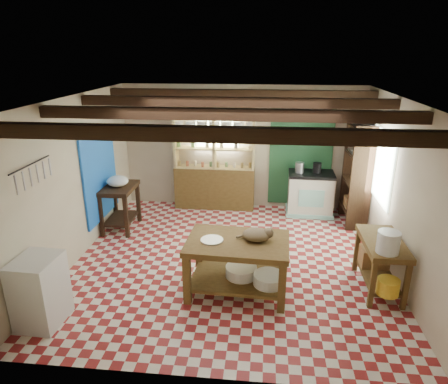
# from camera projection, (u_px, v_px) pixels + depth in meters

# --- Properties ---
(floor) EXTENTS (5.00, 5.00, 0.02)m
(floor) POSITION_uv_depth(u_px,v_px,m) (231.00, 261.00, 6.55)
(floor) COLOR maroon
(floor) RESTS_ON ground
(ceiling) EXTENTS (5.00, 5.00, 0.02)m
(ceiling) POSITION_uv_depth(u_px,v_px,m) (232.00, 99.00, 5.67)
(ceiling) COLOR #4C4C52
(ceiling) RESTS_ON wall_back
(wall_back) EXTENTS (5.00, 0.04, 2.60)m
(wall_back) POSITION_uv_depth(u_px,v_px,m) (241.00, 148.00, 8.45)
(wall_back) COLOR #C1B49B
(wall_back) RESTS_ON floor
(wall_front) EXTENTS (5.00, 0.04, 2.60)m
(wall_front) POSITION_uv_depth(u_px,v_px,m) (208.00, 270.00, 3.77)
(wall_front) COLOR #C1B49B
(wall_front) RESTS_ON floor
(wall_left) EXTENTS (0.04, 5.00, 2.60)m
(wall_left) POSITION_uv_depth(u_px,v_px,m) (75.00, 180.00, 6.35)
(wall_left) COLOR #C1B49B
(wall_left) RESTS_ON floor
(wall_right) EXTENTS (0.04, 5.00, 2.60)m
(wall_right) POSITION_uv_depth(u_px,v_px,m) (400.00, 191.00, 5.86)
(wall_right) COLOR #C1B49B
(wall_right) RESTS_ON floor
(ceiling_beams) EXTENTS (5.00, 3.80, 0.15)m
(ceiling_beams) POSITION_uv_depth(u_px,v_px,m) (232.00, 108.00, 5.71)
(ceiling_beams) COLOR black
(ceiling_beams) RESTS_ON ceiling
(blue_wall_patch) EXTENTS (0.04, 1.40, 1.60)m
(blue_wall_patch) POSITION_uv_depth(u_px,v_px,m) (100.00, 176.00, 7.26)
(blue_wall_patch) COLOR blue
(blue_wall_patch) RESTS_ON wall_left
(green_wall_patch) EXTENTS (1.30, 0.04, 2.30)m
(green_wall_patch) POSITION_uv_depth(u_px,v_px,m) (301.00, 152.00, 8.31)
(green_wall_patch) COLOR #1E4C2A
(green_wall_patch) RESTS_ON wall_back
(window_back) EXTENTS (0.90, 0.02, 0.80)m
(window_back) POSITION_uv_depth(u_px,v_px,m) (218.00, 129.00, 8.34)
(window_back) COLOR #B0C6AF
(window_back) RESTS_ON wall_back
(window_right) EXTENTS (0.02, 1.30, 1.20)m
(window_right) POSITION_uv_depth(u_px,v_px,m) (382.00, 166.00, 6.77)
(window_right) COLOR #B0C6AF
(window_right) RESTS_ON wall_right
(utensil_rail) EXTENTS (0.06, 0.90, 0.28)m
(utensil_rail) POSITION_uv_depth(u_px,v_px,m) (32.00, 174.00, 5.06)
(utensil_rail) COLOR black
(utensil_rail) RESTS_ON wall_left
(pot_rack) EXTENTS (0.86, 0.12, 0.36)m
(pot_rack) POSITION_uv_depth(u_px,v_px,m) (306.00, 110.00, 7.61)
(pot_rack) COLOR black
(pot_rack) RESTS_ON ceiling
(shelving_unit) EXTENTS (1.70, 0.34, 2.20)m
(shelving_unit) POSITION_uv_depth(u_px,v_px,m) (214.00, 158.00, 8.39)
(shelving_unit) COLOR tan
(shelving_unit) RESTS_ON floor
(tall_rack) EXTENTS (0.40, 0.86, 2.00)m
(tall_rack) POSITION_uv_depth(u_px,v_px,m) (357.00, 174.00, 7.67)
(tall_rack) COLOR black
(tall_rack) RESTS_ON floor
(work_table) EXTENTS (1.44, 1.00, 0.79)m
(work_table) POSITION_uv_depth(u_px,v_px,m) (237.00, 266.00, 5.60)
(work_table) COLOR brown
(work_table) RESTS_ON floor
(stove) EXTENTS (0.93, 0.63, 0.90)m
(stove) POSITION_uv_depth(u_px,v_px,m) (310.00, 193.00, 8.27)
(stove) COLOR beige
(stove) RESTS_ON floor
(prep_table) EXTENTS (0.59, 0.86, 0.86)m
(prep_table) POSITION_uv_depth(u_px,v_px,m) (120.00, 208.00, 7.58)
(prep_table) COLOR black
(prep_table) RESTS_ON floor
(white_cabinet) EXTENTS (0.52, 0.62, 0.89)m
(white_cabinet) POSITION_uv_depth(u_px,v_px,m) (40.00, 291.00, 4.94)
(white_cabinet) COLOR silver
(white_cabinet) RESTS_ON floor
(right_counter) EXTENTS (0.54, 1.07, 0.77)m
(right_counter) POSITION_uv_depth(u_px,v_px,m) (380.00, 265.00, 5.67)
(right_counter) COLOR brown
(right_counter) RESTS_ON floor
(cat) EXTENTS (0.42, 0.34, 0.17)m
(cat) POSITION_uv_depth(u_px,v_px,m) (256.00, 235.00, 5.45)
(cat) COLOR #8A7350
(cat) RESTS_ON work_table
(steel_tray) EXTENTS (0.33, 0.33, 0.02)m
(steel_tray) POSITION_uv_depth(u_px,v_px,m) (212.00, 240.00, 5.47)
(steel_tray) COLOR #B5B4BC
(steel_tray) RESTS_ON work_table
(basin_large) EXTENTS (0.47, 0.47, 0.15)m
(basin_large) POSITION_uv_depth(u_px,v_px,m) (241.00, 271.00, 5.68)
(basin_large) COLOR silver
(basin_large) RESTS_ON work_table
(basin_small) EXTENTS (0.45, 0.45, 0.15)m
(basin_small) POSITION_uv_depth(u_px,v_px,m) (269.00, 279.00, 5.48)
(basin_small) COLOR silver
(basin_small) RESTS_ON work_table
(kettle_left) EXTENTS (0.19, 0.19, 0.21)m
(kettle_left) POSITION_uv_depth(u_px,v_px,m) (300.00, 167.00, 8.11)
(kettle_left) COLOR #B5B4BC
(kettle_left) RESTS_ON stove
(kettle_right) EXTENTS (0.17, 0.17, 0.21)m
(kettle_right) POSITION_uv_depth(u_px,v_px,m) (317.00, 168.00, 8.07)
(kettle_right) COLOR black
(kettle_right) RESTS_ON stove
(enamel_bowl) EXTENTS (0.40, 0.40, 0.20)m
(enamel_bowl) POSITION_uv_depth(u_px,v_px,m) (118.00, 181.00, 7.40)
(enamel_bowl) COLOR silver
(enamel_bowl) RESTS_ON prep_table
(white_bucket) EXTENTS (0.29, 0.29, 0.29)m
(white_bucket) POSITION_uv_depth(u_px,v_px,m) (388.00, 242.00, 5.17)
(white_bucket) COLOR silver
(white_bucket) RESTS_ON right_counter
(wicker_basket) EXTENTS (0.40, 0.32, 0.28)m
(wicker_basket) POSITION_uv_depth(u_px,v_px,m) (374.00, 257.00, 5.96)
(wicker_basket) COLOR olive
(wicker_basket) RESTS_ON right_counter
(yellow_tub) EXTENTS (0.29, 0.29, 0.21)m
(yellow_tub) POSITION_uv_depth(u_px,v_px,m) (388.00, 287.00, 5.27)
(yellow_tub) COLOR gold
(yellow_tub) RESTS_ON right_counter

